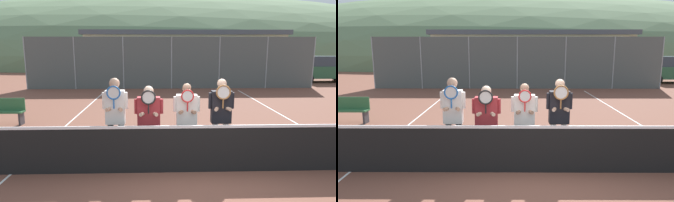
% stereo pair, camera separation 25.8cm
% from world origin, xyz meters
% --- Properties ---
extents(ground_plane, '(120.00, 120.00, 0.00)m').
position_xyz_m(ground_plane, '(0.00, 0.00, 0.00)').
color(ground_plane, brown).
extents(hill_distant, '(111.18, 61.77, 21.62)m').
position_xyz_m(hill_distant, '(0.00, 52.42, 0.00)').
color(hill_distant, '#5B7551').
rests_on(hill_distant, ground_plane).
extents(clubhouse_building, '(16.19, 5.50, 3.68)m').
position_xyz_m(clubhouse_building, '(1.41, 19.99, 1.86)').
color(clubhouse_building, beige).
rests_on(clubhouse_building, ground_plane).
extents(fence_back, '(16.92, 0.06, 3.01)m').
position_xyz_m(fence_back, '(-0.00, 11.86, 1.51)').
color(fence_back, gray).
rests_on(fence_back, ground_plane).
extents(tennis_net, '(10.10, 0.09, 1.08)m').
position_xyz_m(tennis_net, '(0.00, 0.00, 0.51)').
color(tennis_net, gray).
rests_on(tennis_net, ground_plane).
extents(court_line_left_sideline, '(0.05, 16.00, 0.01)m').
position_xyz_m(court_line_left_sideline, '(-3.75, 3.00, 0.00)').
color(court_line_left_sideline, white).
rests_on(court_line_left_sideline, ground_plane).
extents(court_line_right_sideline, '(0.05, 16.00, 0.01)m').
position_xyz_m(court_line_right_sideline, '(3.75, 3.00, 0.00)').
color(court_line_right_sideline, white).
rests_on(court_line_right_sideline, ground_plane).
extents(player_leftmost, '(0.54, 0.34, 1.87)m').
position_xyz_m(player_leftmost, '(-1.70, 0.50, 1.10)').
color(player_leftmost, black).
rests_on(player_leftmost, ground_plane).
extents(player_center_left, '(0.62, 0.34, 1.70)m').
position_xyz_m(player_center_left, '(-1.00, 0.51, 1.02)').
color(player_center_left, '#56565B').
rests_on(player_center_left, ground_plane).
extents(player_center_right, '(0.57, 0.34, 1.74)m').
position_xyz_m(player_center_right, '(-0.19, 0.58, 1.02)').
color(player_center_right, '#232838').
rests_on(player_center_right, ground_plane).
extents(player_rightmost, '(0.56, 0.34, 1.84)m').
position_xyz_m(player_rightmost, '(0.56, 0.56, 1.08)').
color(player_rightmost, white).
rests_on(player_rightmost, ground_plane).
extents(car_far_left, '(4.54, 1.93, 1.67)m').
position_xyz_m(car_far_left, '(-5.32, 14.83, 0.86)').
color(car_far_left, silver).
rests_on(car_far_left, ground_plane).
extents(car_left_of_center, '(4.41, 2.03, 1.69)m').
position_xyz_m(car_left_of_center, '(-0.01, 14.91, 0.87)').
color(car_left_of_center, slate).
rests_on(car_left_of_center, ground_plane).
extents(car_center, '(4.66, 1.94, 1.86)m').
position_xyz_m(car_center, '(5.36, 15.05, 0.94)').
color(car_center, black).
rests_on(car_center, ground_plane).
extents(car_right_of_center, '(4.44, 1.93, 1.78)m').
position_xyz_m(car_right_of_center, '(10.74, 14.79, 0.91)').
color(car_right_of_center, '#285638').
rests_on(car_right_of_center, ground_plane).
extents(bench_courtside, '(1.47, 0.36, 0.85)m').
position_xyz_m(bench_courtside, '(-5.88, 3.91, 0.45)').
color(bench_courtside, '#2D6038').
rests_on(bench_courtside, ground_plane).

